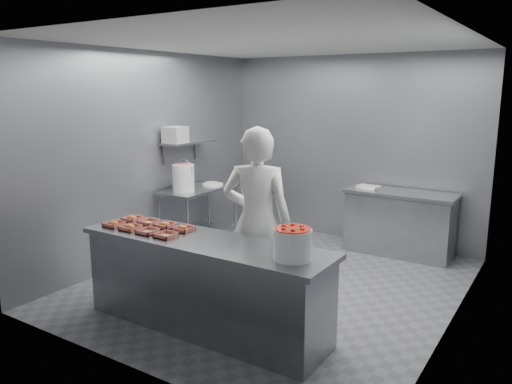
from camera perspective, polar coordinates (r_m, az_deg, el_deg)
floor at (r=6.12m, az=2.22°, el=-10.37°), size 4.50×4.50×0.00m
ceiling at (r=5.69m, az=2.45°, el=16.75°), size 4.50×4.50×0.00m
wall_back at (r=7.75m, az=10.82°, el=4.84°), size 4.00×0.04×2.80m
wall_left at (r=6.96m, az=-12.06°, el=4.03°), size 0.04×4.50×2.80m
wall_right at (r=5.05m, az=22.31°, el=0.57°), size 0.04×4.50×2.80m
service_counter at (r=4.91m, az=-5.89°, el=-10.41°), size 2.60×0.70×0.90m
prep_table at (r=7.31m, az=-6.53°, el=-1.87°), size 0.60×1.20×0.90m
back_counter at (r=7.31m, az=16.06°, el=-3.39°), size 1.50×0.60×0.90m
wall_shelf at (r=7.26m, az=-7.75°, el=5.68°), size 0.35×0.90×0.03m
tray_0 at (r=5.39m, az=-15.90°, el=-3.52°), size 0.19×0.18×0.06m
tray_1 at (r=5.22m, az=-14.15°, el=-3.93°), size 0.19×0.18×0.06m
tray_2 at (r=5.05m, az=-12.25°, el=-4.40°), size 0.19×0.18×0.04m
tray_3 at (r=4.89m, az=-10.25°, el=-4.85°), size 0.19×0.18×0.04m
tray_4 at (r=5.56m, az=-13.91°, el=-2.96°), size 0.19×0.18×0.06m
tray_5 at (r=5.39m, az=-12.13°, el=-3.37°), size 0.19×0.18×0.04m
tray_6 at (r=5.23m, az=-10.28°, el=-3.73°), size 0.19×0.18×0.06m
tray_7 at (r=5.08m, az=-8.29°, el=-4.14°), size 0.19×0.18×0.06m
worker at (r=5.09m, az=0.11°, el=-3.41°), size 0.83×0.69×1.94m
strawberry_tub at (r=4.18m, az=4.20°, el=-5.79°), size 0.32×0.32×0.27m
glaze_bucket at (r=6.97m, az=-8.29°, el=1.66°), size 0.31×0.30×0.46m
bucket_lid at (r=7.40m, az=-4.97°, el=0.86°), size 0.39×0.39×0.02m
rag at (r=7.57m, az=-5.15°, el=1.09°), size 0.19×0.18×0.02m
appliance at (r=7.04m, az=-9.21°, el=6.49°), size 0.28×0.32×0.22m
paper_stack at (r=7.35m, az=12.74°, el=0.58°), size 0.32×0.25×0.04m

